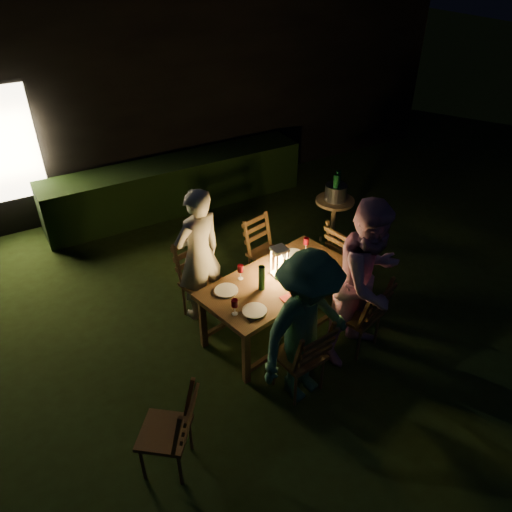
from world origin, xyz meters
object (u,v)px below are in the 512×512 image
lantern (279,263)px  side_table (335,205)px  chair_near_right (357,325)px  bottle_table (262,278)px  dining_table (278,284)px  person_opp_right (368,281)px  chair_end (347,266)px  person_opp_left (307,329)px  person_house_side (199,255)px  bottle_bucket_a (335,191)px  chair_far_right (266,263)px  chair_spare (168,443)px  chair_near_left (300,367)px  chair_far_left (204,294)px  ice_bucket (336,192)px  bottle_bucket_b (337,187)px

lantern → side_table: bearing=34.3°
chair_near_right → bottle_table: 1.18m
dining_table → person_opp_right: bearing=-61.2°
dining_table → chair_end: bearing=0.0°
person_opp_left → lantern: person_opp_left is taller
person_house_side → bottle_bucket_a: 2.25m
dining_table → chair_far_right: bearing=54.4°
person_opp_left → bottle_table: (0.02, 0.84, 0.03)m
chair_spare → bottle_table: 1.84m
chair_spare → chair_near_left: bearing=-45.3°
person_opp_left → bottle_table: 0.84m
chair_near_right → chair_far_left: (-1.21, 1.31, 0.01)m
chair_near_right → bottle_table: bearing=128.4°
chair_far_left → person_opp_right: (1.22, -1.36, 0.61)m
chair_near_left → person_opp_left: bearing=-82.1°
chair_spare → lantern: lantern is taller
dining_table → chair_spare: bearing=-162.0°
dining_table → bottle_bucket_a: bottle_bucket_a is taller
chair_far_left → lantern: lantern is taller
lantern → person_opp_left: bearing=-107.5°
ice_bucket → bottle_bucket_a: bottle_bucket_a is taller
chair_far_left → lantern: size_ratio=2.87×
chair_end → person_opp_right: 1.29m
chair_near_left → dining_table: bearing=65.3°
lantern → bottle_bucket_b: size_ratio=1.09×
chair_far_left → person_house_side: 0.52m
chair_near_left → chair_spare: size_ratio=1.03×
dining_table → chair_far_left: bearing=120.3°
chair_end → dining_table: bearing=-88.1°
chair_far_right → chair_end: (0.83, -0.60, 0.02)m
chair_far_right → chair_end: chair_end is taller
chair_spare → lantern: bearing=-20.2°
chair_near_right → bottle_bucket_a: bottle_bucket_a is taller
chair_far_right → person_opp_left: bearing=56.1°
chair_near_left → chair_far_right: bearing=62.6°
person_house_side → chair_near_left: bearing=89.9°
person_opp_left → bottle_bucket_a: (1.86, 2.01, 0.06)m
chair_end → person_opp_right: (-0.59, -0.97, 0.61)m
bottle_table → chair_end: bearing=12.4°
bottle_table → ice_bucket: bottle_table is taller
chair_far_right → side_table: size_ratio=1.26×
person_opp_right → bottle_table: person_opp_right is taller
chair_near_left → ice_bucket: chair_near_left is taller
person_opp_right → bottle_bucket_a: person_opp_right is taller
chair_end → lantern: (-1.16, -0.21, 0.57)m
bottle_bucket_a → chair_far_left: bearing=-168.2°
person_opp_left → lantern: (0.30, 0.96, 0.05)m
person_opp_left → bottle_table: person_opp_left is taller
bottle_bucket_a → chair_far_right: bearing=-168.6°
chair_spare → side_table: bearing=-18.8°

